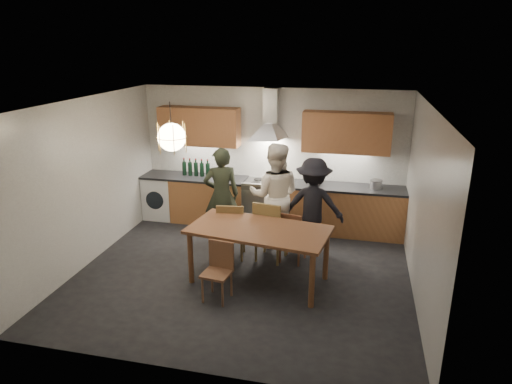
% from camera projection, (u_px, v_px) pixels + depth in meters
% --- Properties ---
extents(ground, '(5.00, 5.00, 0.00)m').
position_uv_depth(ground, '(243.00, 273.00, 7.02)').
color(ground, black).
rests_on(ground, ground).
extents(room_shell, '(5.02, 4.52, 2.61)m').
position_uv_depth(room_shell, '(242.00, 166.00, 6.49)').
color(room_shell, white).
rests_on(room_shell, ground).
extents(counter_run, '(5.00, 0.62, 0.90)m').
position_uv_depth(counter_run, '(269.00, 204.00, 8.68)').
color(counter_run, '#C17E4A').
rests_on(counter_run, ground).
extents(range_stove, '(0.90, 0.60, 0.92)m').
position_uv_depth(range_stove, '(268.00, 204.00, 8.68)').
color(range_stove, silver).
rests_on(range_stove, ground).
extents(wall_fixtures, '(4.30, 0.54, 1.10)m').
position_uv_depth(wall_fixtures, '(270.00, 129.00, 8.34)').
color(wall_fixtures, '#C37C4B').
rests_on(wall_fixtures, ground).
extents(pendant_lamp, '(0.43, 0.43, 0.70)m').
position_uv_depth(pendant_lamp, '(172.00, 137.00, 6.48)').
color(pendant_lamp, black).
rests_on(pendant_lamp, ground).
extents(dining_table, '(2.12, 1.28, 0.84)m').
position_uv_depth(dining_table, '(259.00, 235.00, 6.58)').
color(dining_table, brown).
rests_on(dining_table, ground).
extents(chair_back_left, '(0.49, 0.49, 0.96)m').
position_uv_depth(chair_back_left, '(231.00, 228.00, 7.33)').
color(chair_back_left, brown).
rests_on(chair_back_left, ground).
extents(chair_back_mid, '(0.53, 0.53, 1.02)m').
position_uv_depth(chair_back_mid, '(269.00, 228.00, 7.23)').
color(chair_back_mid, brown).
rests_on(chair_back_mid, ground).
extents(chair_back_right, '(0.46, 0.46, 0.86)m').
position_uv_depth(chair_back_right, '(291.00, 234.00, 7.22)').
color(chair_back_right, brown).
rests_on(chair_back_right, ground).
extents(chair_front, '(0.41, 0.41, 0.81)m').
position_uv_depth(chair_front, '(219.00, 267.00, 6.24)').
color(chair_front, brown).
rests_on(chair_front, ground).
extents(person_left, '(0.73, 0.61, 1.69)m').
position_uv_depth(person_left, '(222.00, 195.00, 7.94)').
color(person_left, black).
rests_on(person_left, ground).
extents(person_mid, '(0.94, 0.76, 1.82)m').
position_uv_depth(person_mid, '(275.00, 196.00, 7.73)').
color(person_mid, white).
rests_on(person_mid, ground).
extents(person_right, '(1.05, 0.62, 1.60)m').
position_uv_depth(person_right, '(313.00, 205.00, 7.61)').
color(person_right, black).
rests_on(person_right, ground).
extents(mixing_bowl, '(0.34, 0.34, 0.06)m').
position_uv_depth(mixing_bowl, '(315.00, 183.00, 8.33)').
color(mixing_bowl, '#ABABAE').
rests_on(mixing_bowl, counter_run).
extents(stock_pot, '(0.23, 0.23, 0.15)m').
position_uv_depth(stock_pot, '(376.00, 184.00, 8.11)').
color(stock_pot, '#B8B7BB').
rests_on(stock_pot, counter_run).
extents(wine_bottles, '(0.56, 0.08, 0.34)m').
position_uv_depth(wine_bottles, '(196.00, 167.00, 8.84)').
color(wine_bottles, black).
rests_on(wine_bottles, counter_run).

